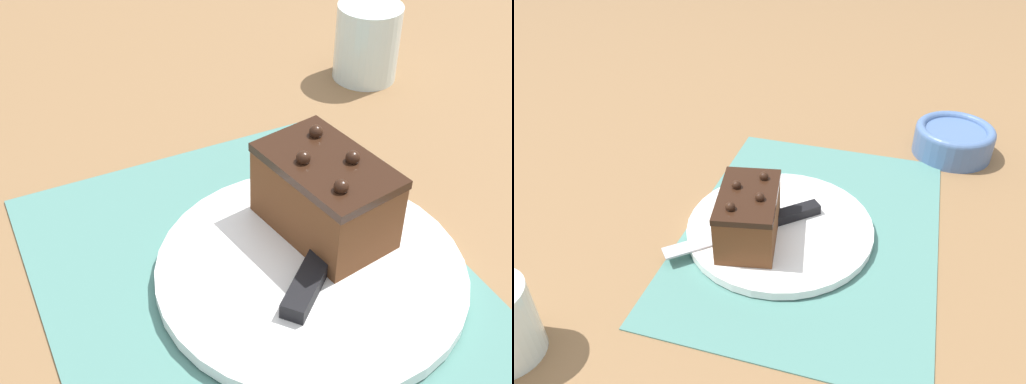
% 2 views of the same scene
% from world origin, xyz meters
% --- Properties ---
extents(ground_plane, '(3.00, 3.00, 0.00)m').
position_xyz_m(ground_plane, '(0.00, 0.00, 0.00)').
color(ground_plane, olive).
extents(placemat_woven, '(0.46, 0.34, 0.00)m').
position_xyz_m(placemat_woven, '(0.00, 0.00, 0.00)').
color(placemat_woven, slate).
rests_on(placemat_woven, ground_plane).
extents(cake_plate, '(0.26, 0.26, 0.01)m').
position_xyz_m(cake_plate, '(0.02, -0.04, 0.01)').
color(cake_plate, white).
rests_on(cake_plate, placemat_woven).
extents(chocolate_cake, '(0.13, 0.09, 0.08)m').
position_xyz_m(chocolate_cake, '(0.05, -0.07, 0.05)').
color(chocolate_cake, brown).
rests_on(chocolate_cake, cake_plate).
extents(serving_knife, '(0.16, 0.18, 0.01)m').
position_xyz_m(serving_knife, '(0.02, -0.05, 0.02)').
color(serving_knife, black).
rests_on(serving_knife, cake_plate).
extents(drinking_glass, '(0.08, 0.08, 0.09)m').
position_xyz_m(drinking_glass, '(0.29, -0.27, 0.05)').
color(drinking_glass, silver).
rests_on(drinking_glass, ground_plane).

